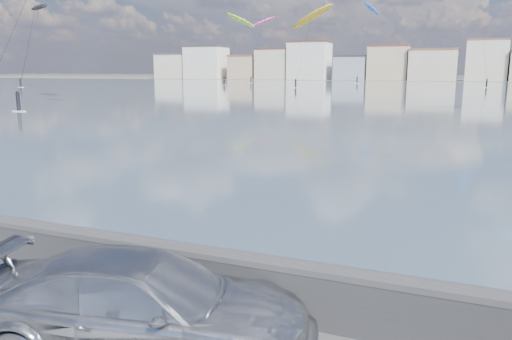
{
  "coord_description": "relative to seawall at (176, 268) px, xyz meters",
  "views": [
    {
      "loc": [
        4.49,
        -4.49,
        4.06
      ],
      "look_at": [
        1.0,
        4.0,
        2.2
      ],
      "focal_mm": 35.0,
      "sensor_mm": 36.0,
      "label": 1
    }
  ],
  "objects": [
    {
      "name": "far_buildings",
      "position": [
        1.31,
        183.3,
        5.44
      ],
      "size": [
        240.79,
        13.26,
        14.6
      ],
      "color": "beige",
      "rests_on": "ground"
    },
    {
      "name": "seawall",
      "position": [
        0.0,
        0.0,
        0.0
      ],
      "size": [
        400.0,
        0.36,
        1.08
      ],
      "color": "#28282B",
      "rests_on": "ground"
    },
    {
      "name": "far_shore_strip",
      "position": [
        0.0,
        197.3,
        -0.57
      ],
      "size": [
        500.0,
        60.0,
        0.0
      ],
      "primitive_type": "cube",
      "color": "#4C473D",
      "rests_on": "ground"
    },
    {
      "name": "kitesurfer_13",
      "position": [
        -86.65,
        83.89,
        17.15
      ],
      "size": [
        9.99,
        10.24,
        19.09
      ],
      "color": "black",
      "rests_on": "ground"
    },
    {
      "name": "kitesurfer_15",
      "position": [
        -28.89,
        107.69,
        15.17
      ],
      "size": [
        10.53,
        11.19,
        19.12
      ],
      "color": "#BF8C19",
      "rests_on": "ground"
    },
    {
      "name": "kitesurfer_14",
      "position": [
        -21.85,
        145.01,
        20.41
      ],
      "size": [
        5.18,
        12.72,
        23.52
      ],
      "color": "blue",
      "rests_on": "ground"
    },
    {
      "name": "kitesurfer_7",
      "position": [
        -52.17,
        135.46,
        16.88
      ],
      "size": [
        7.85,
        10.16,
        19.95
      ],
      "color": "#E5338C",
      "rests_on": "ground"
    },
    {
      "name": "bay_water",
      "position": [
        0.0,
        88.8,
        -0.58
      ],
      "size": [
        500.0,
        177.0,
        0.0
      ],
      "primitive_type": "cube",
      "color": "#465766",
      "rests_on": "ground"
    },
    {
      "name": "kitesurfer_9",
      "position": [
        -52.18,
        119.58,
        16.08
      ],
      "size": [
        8.16,
        11.03,
        19.35
      ],
      "color": "#8CD826",
      "rests_on": "ground"
    },
    {
      "name": "car_silver",
      "position": [
        0.48,
        -1.67,
        0.15
      ],
      "size": [
        5.36,
        3.22,
        1.45
      ],
      "primitive_type": "imported",
      "rotation": [
        0.0,
        0.0,
        1.82
      ],
      "color": "#A8AAAF",
      "rests_on": "ground"
    }
  ]
}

